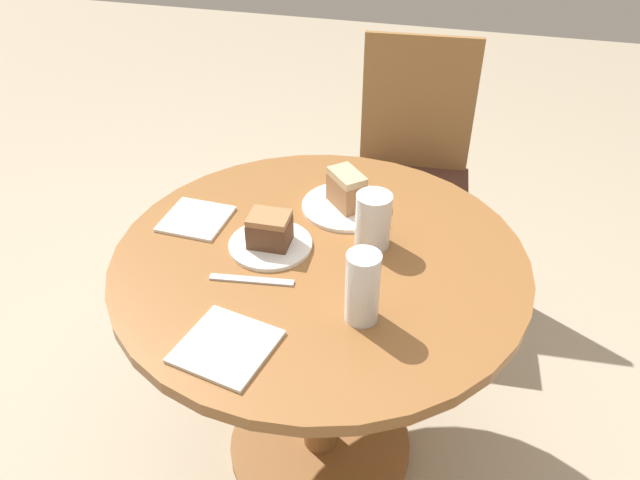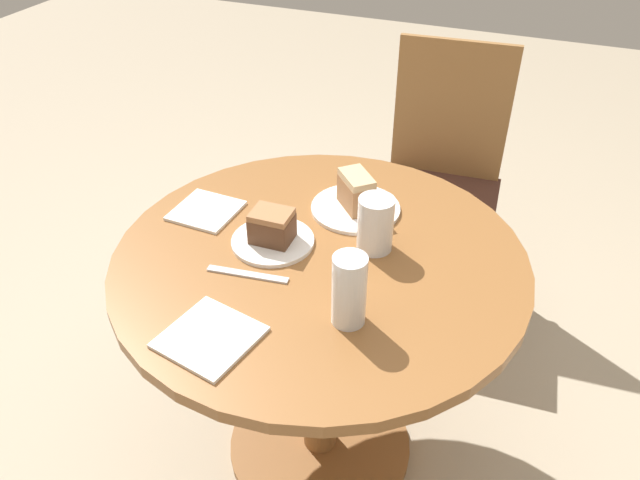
{
  "view_description": "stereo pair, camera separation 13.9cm",
  "coord_description": "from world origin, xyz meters",
  "px_view_note": "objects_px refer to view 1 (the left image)",
  "views": [
    {
      "loc": [
        0.28,
        -1.08,
        1.57
      ],
      "look_at": [
        0.0,
        0.0,
        0.75
      ],
      "focal_mm": 35.0,
      "sensor_mm": 36.0,
      "label": 1
    },
    {
      "loc": [
        0.42,
        -1.04,
        1.57
      ],
      "look_at": [
        0.0,
        0.0,
        0.75
      ],
      "focal_mm": 35.0,
      "sensor_mm": 36.0,
      "label": 2
    }
  ],
  "objects_px": {
    "chair": "(411,173)",
    "cake_slice_near": "(269,230)",
    "plate_far": "(346,206)",
    "glass_lemonade": "(373,223)",
    "plate_near": "(270,246)",
    "glass_water": "(362,291)",
    "cake_slice_far": "(347,189)"
  },
  "relations": [
    {
      "from": "cake_slice_near",
      "to": "glass_lemonade",
      "type": "relative_size",
      "value": 0.72
    },
    {
      "from": "chair",
      "to": "plate_far",
      "type": "distance_m",
      "value": 0.68
    },
    {
      "from": "glass_lemonade",
      "to": "cake_slice_far",
      "type": "bearing_deg",
      "value": 124.5
    },
    {
      "from": "chair",
      "to": "plate_near",
      "type": "distance_m",
      "value": 0.9
    },
    {
      "from": "cake_slice_far",
      "to": "chair",
      "type": "bearing_deg",
      "value": 81.39
    },
    {
      "from": "chair",
      "to": "cake_slice_near",
      "type": "distance_m",
      "value": 0.91
    },
    {
      "from": "plate_near",
      "to": "glass_lemonade",
      "type": "distance_m",
      "value": 0.24
    },
    {
      "from": "plate_near",
      "to": "chair",
      "type": "bearing_deg",
      "value": 74.71
    },
    {
      "from": "glass_lemonade",
      "to": "glass_water",
      "type": "bearing_deg",
      "value": -84.06
    },
    {
      "from": "plate_far",
      "to": "plate_near",
      "type": "bearing_deg",
      "value": -122.78
    },
    {
      "from": "chair",
      "to": "cake_slice_far",
      "type": "distance_m",
      "value": 0.7
    },
    {
      "from": "plate_far",
      "to": "cake_slice_near",
      "type": "bearing_deg",
      "value": -122.78
    },
    {
      "from": "chair",
      "to": "plate_near",
      "type": "xyz_separation_m",
      "value": [
        -0.23,
        -0.83,
        0.24
      ]
    },
    {
      "from": "glass_water",
      "to": "cake_slice_near",
      "type": "bearing_deg",
      "value": 144.99
    },
    {
      "from": "cake_slice_far",
      "to": "plate_far",
      "type": "bearing_deg",
      "value": 0.0
    },
    {
      "from": "chair",
      "to": "cake_slice_near",
      "type": "xyz_separation_m",
      "value": [
        -0.23,
        -0.83,
        0.28
      ]
    },
    {
      "from": "chair",
      "to": "cake_slice_far",
      "type": "relative_size",
      "value": 7.86
    },
    {
      "from": "cake_slice_near",
      "to": "glass_water",
      "type": "distance_m",
      "value": 0.31
    },
    {
      "from": "plate_far",
      "to": "cake_slice_near",
      "type": "height_order",
      "value": "cake_slice_near"
    },
    {
      "from": "cake_slice_near",
      "to": "glass_lemonade",
      "type": "distance_m",
      "value": 0.24
    },
    {
      "from": "glass_lemonade",
      "to": "cake_slice_near",
      "type": "bearing_deg",
      "value": -161.74
    },
    {
      "from": "plate_far",
      "to": "glass_lemonade",
      "type": "distance_m",
      "value": 0.17
    },
    {
      "from": "glass_lemonade",
      "to": "glass_water",
      "type": "relative_size",
      "value": 0.84
    },
    {
      "from": "glass_lemonade",
      "to": "plate_near",
      "type": "bearing_deg",
      "value": -161.74
    },
    {
      "from": "cake_slice_near",
      "to": "glass_water",
      "type": "bearing_deg",
      "value": -35.01
    },
    {
      "from": "chair",
      "to": "cake_slice_near",
      "type": "bearing_deg",
      "value": -109.35
    },
    {
      "from": "chair",
      "to": "plate_near",
      "type": "bearing_deg",
      "value": -109.35
    },
    {
      "from": "plate_far",
      "to": "glass_lemonade",
      "type": "height_order",
      "value": "glass_lemonade"
    },
    {
      "from": "glass_lemonade",
      "to": "plate_far",
      "type": "bearing_deg",
      "value": 124.5
    },
    {
      "from": "plate_near",
      "to": "glass_water",
      "type": "height_order",
      "value": "glass_water"
    },
    {
      "from": "plate_far",
      "to": "cake_slice_far",
      "type": "relative_size",
      "value": 1.91
    },
    {
      "from": "cake_slice_near",
      "to": "glass_lemonade",
      "type": "bearing_deg",
      "value": 18.26
    }
  ]
}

